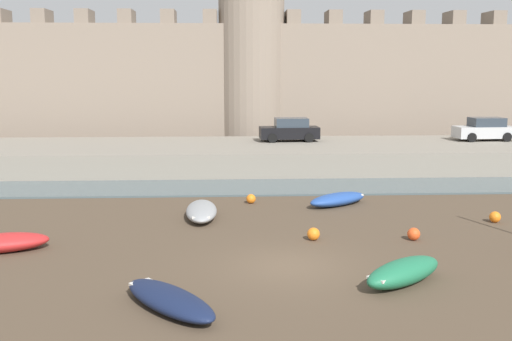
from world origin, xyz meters
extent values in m
plane|color=#4C3D2D|center=(0.00, 0.00, 0.00)|extent=(160.00, 160.00, 0.00)
cube|color=#47565B|center=(0.00, 13.44, 0.05)|extent=(80.00, 4.50, 0.10)
cube|color=gray|center=(0.00, 20.69, 0.78)|extent=(62.46, 10.00, 1.56)
cube|color=gray|center=(0.00, 30.33, 5.04)|extent=(50.46, 2.80, 10.09)
cylinder|color=gray|center=(0.00, 30.33, 6.98)|extent=(5.29, 5.29, 13.97)
cube|color=gray|center=(-19.89, 30.33, 10.64)|extent=(1.10, 2.52, 1.10)
cube|color=gray|center=(-16.58, 30.33, 10.64)|extent=(1.10, 2.52, 1.10)
cube|color=gray|center=(-13.26, 30.33, 10.64)|extent=(1.10, 2.52, 1.10)
cube|color=gray|center=(-9.95, 30.33, 10.64)|extent=(1.10, 2.52, 1.10)
cube|color=gray|center=(-6.63, 30.33, 10.64)|extent=(1.10, 2.52, 1.10)
cube|color=gray|center=(-3.32, 30.33, 10.64)|extent=(1.10, 2.52, 1.10)
cube|color=gray|center=(3.32, 30.33, 10.64)|extent=(1.10, 2.52, 1.10)
cube|color=gray|center=(6.63, 30.33, 10.64)|extent=(1.10, 2.52, 1.10)
cube|color=gray|center=(9.95, 30.33, 10.64)|extent=(1.10, 2.52, 1.10)
cube|color=gray|center=(13.26, 30.33, 10.64)|extent=(1.10, 2.52, 1.10)
cube|color=gray|center=(16.58, 30.33, 10.64)|extent=(1.10, 2.52, 1.10)
cube|color=gray|center=(19.89, 30.33, 10.64)|extent=(1.10, 2.52, 1.10)
ellipsoid|color=#234793|center=(3.30, 8.95, 0.30)|extent=(3.46, 2.83, 0.61)
ellipsoid|color=blue|center=(3.30, 8.95, 0.36)|extent=(2.81, 2.28, 0.33)
cube|color=beige|center=(3.09, 8.81, 0.40)|extent=(0.70, 0.91, 0.06)
cube|color=beige|center=(4.40, 9.69, 0.38)|extent=(0.58, 0.67, 0.08)
ellipsoid|color=gray|center=(-3.18, 6.86, 0.30)|extent=(1.48, 3.91, 0.60)
ellipsoid|color=silver|center=(-3.18, 6.86, 0.36)|extent=(1.16, 3.20, 0.33)
cube|color=beige|center=(-3.19, 7.15, 0.40)|extent=(1.16, 0.24, 0.06)
cube|color=beige|center=(-3.14, 5.36, 0.38)|extent=(0.75, 0.30, 0.08)
ellipsoid|color=red|center=(-10.17, 2.12, 0.33)|extent=(3.52, 2.14, 0.66)
ellipsoid|color=#F23939|center=(-10.17, 2.12, 0.39)|extent=(2.87, 1.71, 0.36)
cube|color=beige|center=(-9.93, 2.18, 0.43)|extent=(0.49, 1.12, 0.06)
ellipsoid|color=#1E6B47|center=(3.35, -1.84, 0.38)|extent=(3.27, 2.89, 0.76)
ellipsoid|color=#339266|center=(3.35, -1.84, 0.44)|extent=(2.65, 2.34, 0.42)
cube|color=beige|center=(3.54, -1.68, 0.48)|extent=(0.73, 0.85, 0.06)
cube|color=beige|center=(2.33, -2.63, 0.46)|extent=(0.59, 0.64, 0.08)
ellipsoid|color=#141E3D|center=(-3.61, -3.51, 0.28)|extent=(3.33, 3.73, 0.57)
ellipsoid|color=navy|center=(-3.61, -3.51, 0.34)|extent=(2.69, 3.02, 0.31)
cube|color=beige|center=(-3.44, -3.73, 0.38)|extent=(0.93, 0.80, 0.06)
cube|color=beige|center=(-4.54, -2.35, 0.36)|extent=(0.70, 0.64, 0.08)
sphere|color=orange|center=(9.45, 5.36, 0.24)|extent=(0.48, 0.48, 0.48)
sphere|color=#E04C1E|center=(5.13, 2.86, 0.24)|extent=(0.49, 0.49, 0.49)
sphere|color=orange|center=(-0.87, 9.60, 0.23)|extent=(0.46, 0.46, 0.46)
sphere|color=orange|center=(1.27, 3.04, 0.25)|extent=(0.49, 0.49, 0.49)
cube|color=black|center=(2.31, 22.40, 2.16)|extent=(4.17, 1.87, 0.80)
cube|color=#2D3842|center=(2.46, 22.41, 2.86)|extent=(2.32, 1.59, 0.64)
cylinder|color=black|center=(1.07, 21.50, 1.88)|extent=(0.65, 0.21, 0.64)
cylinder|color=black|center=(1.00, 23.20, 1.88)|extent=(0.65, 0.21, 0.64)
cylinder|color=black|center=(3.61, 21.61, 1.88)|extent=(0.65, 0.21, 0.64)
cylinder|color=black|center=(3.54, 23.31, 1.88)|extent=(0.65, 0.21, 0.64)
cube|color=#B2B5B7|center=(16.09, 22.13, 2.16)|extent=(4.17, 1.87, 0.80)
cube|color=#2D3842|center=(16.24, 22.14, 2.86)|extent=(2.32, 1.59, 0.64)
cylinder|color=black|center=(14.86, 21.23, 1.88)|extent=(0.65, 0.21, 0.64)
cylinder|color=black|center=(14.79, 22.93, 1.88)|extent=(0.65, 0.21, 0.64)
cylinder|color=black|center=(17.40, 21.34, 1.88)|extent=(0.65, 0.21, 0.64)
cylinder|color=black|center=(17.33, 23.03, 1.88)|extent=(0.65, 0.21, 0.64)
camera|label=1|loc=(-2.00, -19.09, 6.46)|focal=42.00mm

